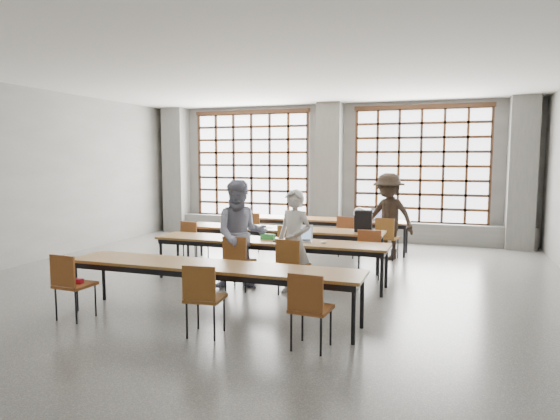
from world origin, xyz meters
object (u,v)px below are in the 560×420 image
object	(u,v)px
chair_back_left	(253,228)
chair_near_left	(70,280)
phone	(277,241)
desk_row_a	(320,221)
laptop_back	(379,217)
plastic_bag	(359,213)
student_female	(241,235)
chair_mid_centre	(290,244)
student_back	(388,216)
chair_mid_left	(193,238)
red_pouch	(75,281)
chair_near_right	(309,303)
desk_row_d	(211,269)
chair_front_right	(291,261)
mouse	(324,242)
chair_back_mid	(348,232)
student_male	(294,242)
chair_mid_right	(369,249)
green_box	(268,236)
backpack	(363,221)
chair_back_right	(386,234)
laptop_front	(302,237)
chair_front_left	(238,257)
desk_row_b	(281,231)
chair_near_mid	(203,293)
desk_row_c	(269,244)

from	to	relation	value
chair_back_left	chair_near_left	world-z (taller)	same
phone	desk_row_a	bearing A→B (deg)	92.04
laptop_back	plastic_bag	distance (m)	0.45
chair_back_left	student_female	distance (m)	3.25
chair_mid_centre	student_back	world-z (taller)	student_back
chair_mid_left	red_pouch	bearing A→B (deg)	-87.92
chair_mid_left	chair_near_right	size ratio (longest dim) A/B	1.00
desk_row_d	chair_front_right	world-z (taller)	chair_front_right
student_back	plastic_bag	distance (m)	0.89
chair_mid_left	mouse	size ratio (longest dim) A/B	8.98
laptop_back	plastic_bag	bearing A→B (deg)	-172.38
chair_back_left	chair_back_mid	size ratio (longest dim) A/B	1.00
chair_near_right	student_male	world-z (taller)	student_male
chair_back_mid	student_female	xyz separation A→B (m)	(-1.14, -3.07, 0.34)
phone	student_female	bearing A→B (deg)	-140.19
chair_mid_right	green_box	bearing A→B (deg)	-156.09
phone	backpack	world-z (taller)	backpack
chair_back_right	student_back	bearing A→B (deg)	82.45
student_back	laptop_front	world-z (taller)	student_back
laptop_front	chair_mid_right	bearing A→B (deg)	33.88
laptop_back	red_pouch	size ratio (longest dim) A/B	2.08
chair_front_left	chair_near_left	world-z (taller)	same
mouse	plastic_bag	world-z (taller)	plastic_bag
desk_row_b	mouse	size ratio (longest dim) A/B	40.82
desk_row_a	student_male	world-z (taller)	student_male
chair_mid_right	chair_front_left	distance (m)	2.34
chair_near_mid	student_female	distance (m)	2.26
chair_mid_left	red_pouch	xyz separation A→B (m)	(0.12, -3.40, -0.04)
chair_front_right	backpack	distance (m)	2.26
desk_row_c	student_back	world-z (taller)	student_back
desk_row_a	chair_mid_centre	bearing A→B (deg)	-88.51
student_female	chair_back_right	bearing A→B (deg)	34.11
student_male	desk_row_b	bearing A→B (deg)	132.35
chair_mid_centre	mouse	xyz separation A→B (m)	(0.82, -0.81, 0.21)
chair_near_mid	chair_near_right	distance (m)	1.29
chair_near_right	laptop_front	world-z (taller)	laptop_front
chair_back_right	student_back	xyz separation A→B (m)	(0.02, 0.13, 0.36)
chair_back_mid	desk_row_c	bearing A→B (deg)	-108.14
chair_mid_centre	laptop_front	bearing A→B (deg)	-58.83
laptop_back	plastic_bag	xyz separation A→B (m)	(-0.44, -0.06, 0.08)
chair_back_right	red_pouch	size ratio (longest dim) A/B	4.40
desk_row_b	green_box	size ratio (longest dim) A/B	16.00
desk_row_c	chair_mid_right	world-z (taller)	chair_mid_right
chair_back_right	student_female	size ratio (longest dim) A/B	0.50
phone	student_male	bearing A→B (deg)	-43.60
chair_front_right	student_female	size ratio (longest dim) A/B	0.50
student_male	green_box	world-z (taller)	student_male
chair_mid_left	green_box	distance (m)	1.97
desk_row_d	chair_mid_right	distance (m)	3.27
backpack	chair_near_right	bearing A→B (deg)	-92.19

